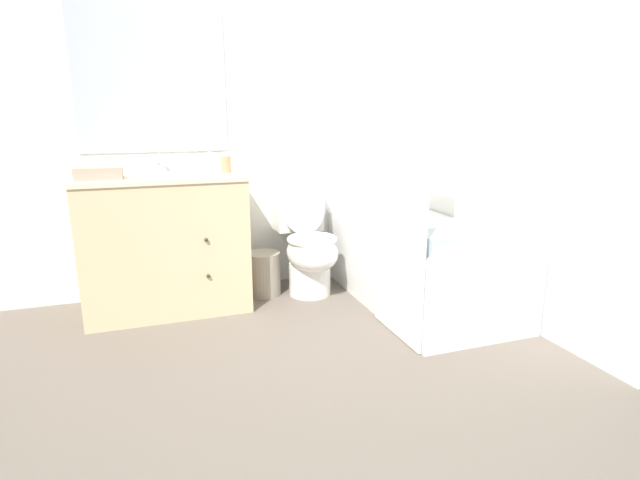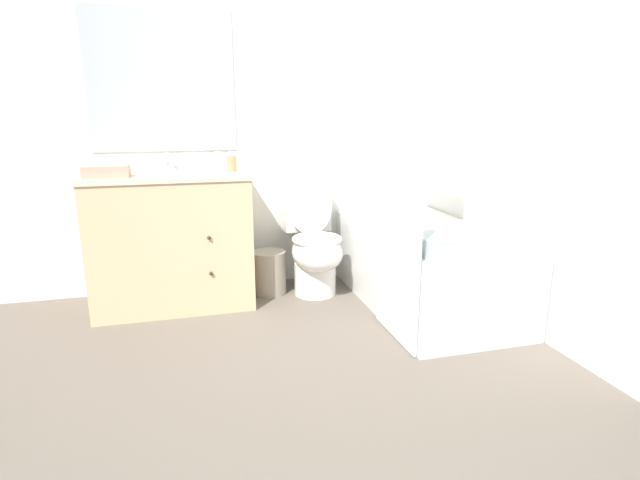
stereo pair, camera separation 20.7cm
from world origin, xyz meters
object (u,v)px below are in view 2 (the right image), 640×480
(vanity_cabinet, at_px, (172,239))
(soap_dispenser, at_px, (232,163))
(sink_faucet, at_px, (168,165))
(tissue_box, at_px, (218,161))
(bathtub, at_px, (424,266))
(bath_towel_folded, at_px, (445,244))
(toilet, at_px, (314,245))
(wastebasket, at_px, (269,272))
(hand_towel_folded, at_px, (106,171))

(vanity_cabinet, height_order, soap_dispenser, soap_dispenser)
(sink_faucet, relative_size, tissue_box, 1.02)
(bathtub, bearing_deg, vanity_cabinet, 164.33)
(tissue_box, relative_size, bath_towel_folded, 0.43)
(toilet, distance_m, tissue_box, 0.89)
(wastebasket, bearing_deg, sink_faucet, 164.48)
(soap_dispenser, bearing_deg, tissue_box, 109.26)
(hand_towel_folded, distance_m, bath_towel_folded, 2.04)
(vanity_cabinet, distance_m, bathtub, 1.71)
(wastebasket, xyz_separation_m, bath_towel_folded, (0.80, -1.04, 0.42))
(soap_dispenser, relative_size, bath_towel_folded, 0.41)
(bathtub, height_order, bath_towel_folded, bath_towel_folded)
(wastebasket, distance_m, hand_towel_folded, 1.27)
(toilet, relative_size, bathtub, 0.56)
(wastebasket, bearing_deg, toilet, -11.39)
(sink_faucet, height_order, hand_towel_folded, sink_faucet)
(bath_towel_folded, bearing_deg, toilet, 116.36)
(toilet, relative_size, hand_towel_folded, 3.20)
(vanity_cabinet, height_order, bath_towel_folded, vanity_cabinet)
(vanity_cabinet, relative_size, toilet, 1.24)
(sink_faucet, height_order, bathtub, sink_faucet)
(bathtub, height_order, soap_dispenser, soap_dispenser)
(sink_faucet, distance_m, soap_dispenser, 0.48)
(sink_faucet, distance_m, wastebasket, 1.03)
(toilet, distance_m, hand_towel_folded, 1.44)
(wastebasket, height_order, bath_towel_folded, bath_towel_folded)
(vanity_cabinet, height_order, wastebasket, vanity_cabinet)
(hand_towel_folded, bearing_deg, toilet, 3.94)
(bathtub, distance_m, hand_towel_folded, 2.11)
(tissue_box, bearing_deg, bath_towel_folded, -47.17)
(vanity_cabinet, bearing_deg, toilet, -2.51)
(vanity_cabinet, bearing_deg, tissue_box, 28.30)
(vanity_cabinet, distance_m, tissue_box, 0.62)
(bathtub, xyz_separation_m, wastebasket, (-0.98, 0.48, -0.11))
(soap_dispenser, height_order, hand_towel_folded, soap_dispenser)
(soap_dispenser, bearing_deg, toilet, -1.12)
(toilet, distance_m, soap_dispenser, 0.82)
(bathtub, relative_size, hand_towel_folded, 5.71)
(bathtub, distance_m, bath_towel_folded, 0.67)
(sink_faucet, relative_size, bathtub, 0.09)
(vanity_cabinet, bearing_deg, bath_towel_folded, -35.10)
(sink_faucet, bearing_deg, toilet, -14.18)
(toilet, distance_m, bathtub, 0.79)
(tissue_box, bearing_deg, wastebasket, -27.15)
(sink_faucet, xyz_separation_m, tissue_box, (0.34, -0.02, 0.01))
(wastebasket, distance_m, bath_towel_folded, 1.38)
(tissue_box, xyz_separation_m, hand_towel_folded, (-0.69, -0.32, -0.01))
(bathtub, relative_size, bath_towel_folded, 4.60)
(sink_faucet, bearing_deg, wastebasket, -15.52)
(soap_dispenser, distance_m, bath_towel_folded, 1.49)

